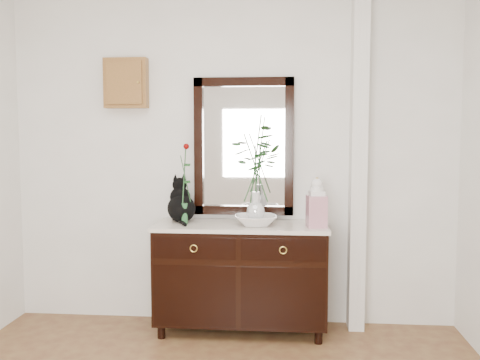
# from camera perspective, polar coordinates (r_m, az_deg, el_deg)

# --- Properties ---
(wall_back) EXTENTS (3.60, 0.04, 2.70)m
(wall_back) POSITION_cam_1_polar(r_m,az_deg,el_deg) (4.33, -0.91, 2.39)
(wall_back) COLOR white
(wall_back) RESTS_ON ground
(pilaster) EXTENTS (0.12, 0.20, 2.70)m
(pilaster) POSITION_cam_1_polar(r_m,az_deg,el_deg) (4.26, 12.49, 2.23)
(pilaster) COLOR white
(pilaster) RESTS_ON ground
(sideboard) EXTENTS (1.33, 0.52, 0.82)m
(sideboard) POSITION_cam_1_polar(r_m,az_deg,el_deg) (4.20, 0.12, -9.79)
(sideboard) COLOR black
(sideboard) RESTS_ON ground
(wall_mirror) EXTENTS (0.80, 0.06, 1.10)m
(wall_mirror) POSITION_cam_1_polar(r_m,az_deg,el_deg) (4.30, 0.39, 3.58)
(wall_mirror) COLOR black
(wall_mirror) RESTS_ON wall_back
(key_cabinet) EXTENTS (0.35, 0.10, 0.40)m
(key_cabinet) POSITION_cam_1_polar(r_m,az_deg,el_deg) (4.47, -12.05, 10.07)
(key_cabinet) COLOR brown
(key_cabinet) RESTS_ON wall_back
(cat) EXTENTS (0.35, 0.38, 0.35)m
(cat) POSITION_cam_1_polar(r_m,az_deg,el_deg) (4.24, -6.28, -2.08)
(cat) COLOR black
(cat) RESTS_ON sideboard
(lotus_bowl) EXTENTS (0.37, 0.37, 0.08)m
(lotus_bowl) POSITION_cam_1_polar(r_m,az_deg,el_deg) (4.06, 1.68, -4.32)
(lotus_bowl) COLOR white
(lotus_bowl) RESTS_ON sideboard
(vase_branches) EXTENTS (0.50, 0.50, 0.83)m
(vase_branches) POSITION_cam_1_polar(r_m,az_deg,el_deg) (4.01, 1.69, 1.25)
(vase_branches) COLOR silver
(vase_branches) RESTS_ON lotus_bowl
(bud_vase_rose) EXTENTS (0.09, 0.09, 0.63)m
(bud_vase_rose) POSITION_cam_1_polar(r_m,az_deg,el_deg) (4.11, -5.96, -0.36)
(bud_vase_rose) COLOR #2A6635
(bud_vase_rose) RESTS_ON sideboard
(ginger_jar) EXTENTS (0.16, 0.16, 0.38)m
(ginger_jar) POSITION_cam_1_polar(r_m,az_deg,el_deg) (4.01, 8.17, -2.33)
(ginger_jar) COLOR white
(ginger_jar) RESTS_ON sideboard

